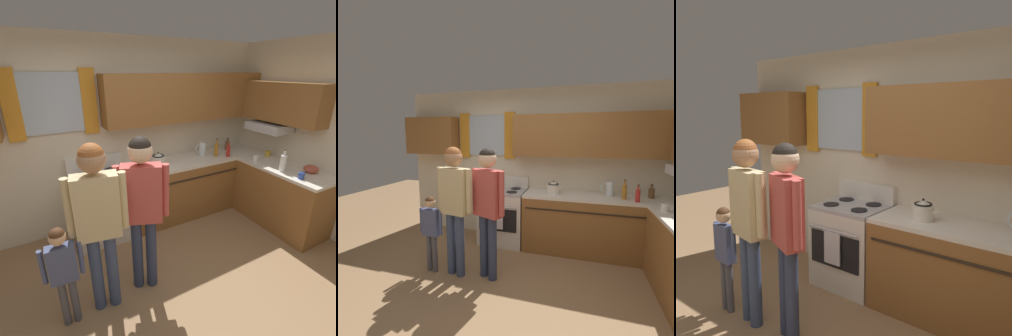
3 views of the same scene
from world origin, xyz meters
TOP-DOWN VIEW (x-y plane):
  - ground_plane at (0.00, 0.00)m, footprint 12.00×12.00m
  - back_wall_unit at (0.09, 1.82)m, footprint 4.60×0.42m
  - kitchen_counter_run at (1.45, 1.20)m, footprint 2.31×1.91m
  - stove_oven at (-0.40, 1.54)m, footprint 0.74×0.67m
  - bottle_milk_white at (1.82, 0.53)m, footprint 0.08×0.08m
  - bottle_squat_brown at (1.83, 1.64)m, footprint 0.08×0.08m
  - bottle_oil_amber at (1.44, 1.46)m, footprint 0.06×0.06m
  - bottle_sauce_red at (1.59, 1.35)m, footprint 0.06×0.06m
  - mug_ceramic_white at (1.81, 0.98)m, footprint 0.13×0.08m
  - mug_cobalt_blue at (1.82, 0.24)m, footprint 0.11×0.07m
  - mug_mustard_yellow at (2.16, 1.06)m, footprint 0.12×0.08m
  - stovetop_kettle at (0.43, 1.51)m, footprint 0.27×0.20m
  - water_pitcher at (1.26, 1.60)m, footprint 0.19×0.11m
  - mixing_bowl at (2.12, 0.31)m, footprint 0.19×0.19m
  - adult_holding_child at (-0.69, 0.41)m, footprint 0.51×0.23m
  - adult_in_plaid at (-0.26, 0.46)m, footprint 0.48×0.29m
  - small_child at (-1.03, 0.38)m, footprint 0.34×0.14m

SIDE VIEW (x-z plane):
  - ground_plane at x=0.00m, z-range 0.00..0.00m
  - kitchen_counter_run at x=1.45m, z-range 0.00..0.90m
  - stove_oven at x=-0.40m, z-range -0.08..1.02m
  - small_child at x=-1.03m, z-range 0.13..1.15m
  - mug_cobalt_blue at x=1.82m, z-range 0.90..0.99m
  - mug_mustard_yellow at x=2.16m, z-range 0.90..0.99m
  - mixing_bowl at x=2.12m, z-range 0.90..1.00m
  - mug_ceramic_white at x=1.81m, z-range 0.90..1.00m
  - bottle_squat_brown at x=1.83m, z-range 0.87..1.08m
  - bottle_sauce_red at x=1.59m, z-range 0.87..1.12m
  - stovetop_kettle at x=0.43m, z-range 0.89..1.10m
  - bottle_oil_amber at x=1.44m, z-range 0.87..1.15m
  - water_pitcher at x=1.26m, z-range 0.90..1.12m
  - bottle_milk_white at x=1.82m, z-range 0.86..1.18m
  - adult_in_plaid at x=-0.26m, z-range 0.21..1.87m
  - adult_holding_child at x=-0.69m, z-range 0.22..1.88m
  - back_wall_unit at x=0.09m, z-range 0.20..2.80m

